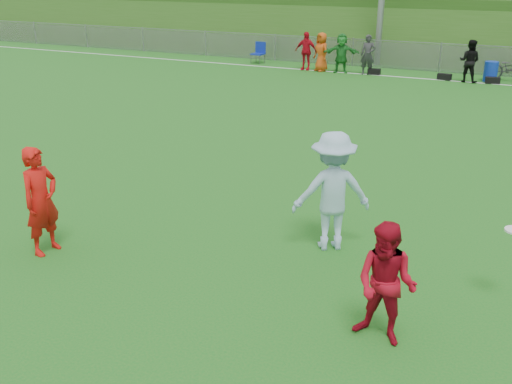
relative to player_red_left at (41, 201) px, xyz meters
The scene contains 12 objects.
ground 3.35m from the player_red_left, 11.33° to the left, with size 120.00×120.00×0.00m, color #15681C.
sideline_far 18.92m from the player_red_left, 80.35° to the left, with size 60.00×0.10×0.01m, color white.
fence 20.88m from the player_red_left, 81.27° to the left, with size 58.00×0.06×1.30m.
berm 31.80m from the player_red_left, 84.28° to the left, with size 120.00×18.00×3.00m, color #285618.
spectator_row 18.63m from the player_red_left, 89.81° to the left, with size 8.00×0.91×1.69m.
gear_bags 19.21m from the player_red_left, 77.46° to the left, with size 6.56×0.41×0.26m.
player_red_left is the anchor object (origin of this frame).
player_red_center 5.58m from the player_red_left, ahead, with size 0.78×0.61×1.60m, color #A30B1D.
player_blue 4.69m from the player_red_left, 27.14° to the left, with size 1.29×0.74×2.00m, color #9CC3D8.
recycling_bin 19.92m from the player_red_left, 74.20° to the left, with size 0.54×0.54×0.81m, color #0F30AB.
camp_chair 20.16m from the player_red_left, 105.02° to the left, with size 0.61×0.62×1.00m.
bicycle 20.58m from the player_red_left, 72.56° to the left, with size 0.68×1.95×1.03m, color #2E2E30.
Camera 1 is at (3.54, -6.80, 4.39)m, focal length 40.00 mm.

